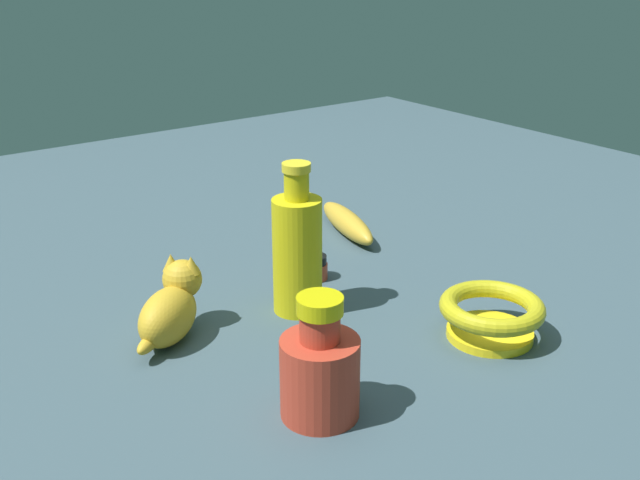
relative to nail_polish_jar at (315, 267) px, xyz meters
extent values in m
plane|color=#384C56|center=(-0.04, -0.06, -0.02)|extent=(2.00, 2.00, 0.00)
cylinder|color=#BA3F25|center=(0.00, 0.00, -0.01)|extent=(0.04, 0.04, 0.02)
cylinder|color=#B38B2C|center=(0.00, 0.00, 0.00)|extent=(0.03, 0.03, 0.00)
cylinder|color=black|center=(0.00, 0.00, 0.01)|extent=(0.03, 0.03, 0.01)
cylinder|color=gold|center=(-0.07, -0.07, 0.06)|extent=(0.06, 0.06, 0.15)
cylinder|color=gold|center=(-0.07, -0.07, 0.15)|extent=(0.03, 0.03, 0.04)
cylinder|color=yellow|center=(-0.07, -0.07, 0.17)|extent=(0.04, 0.04, 0.01)
ellipsoid|color=gold|center=(-0.24, -0.04, 0.02)|extent=(0.11, 0.11, 0.07)
sphere|color=gold|center=(-0.21, -0.02, 0.05)|extent=(0.05, 0.05, 0.05)
cone|color=gold|center=(-0.22, 0.00, 0.07)|extent=(0.02, 0.02, 0.02)
cone|color=gold|center=(-0.20, -0.03, 0.07)|extent=(0.02, 0.02, 0.02)
ellipsoid|color=gold|center=(-0.28, -0.07, 0.00)|extent=(0.05, 0.04, 0.02)
cylinder|color=#B43624|center=(-0.19, -0.27, 0.02)|extent=(0.08, 0.08, 0.08)
cylinder|color=#B43624|center=(-0.19, -0.27, 0.08)|extent=(0.04, 0.04, 0.03)
cylinder|color=#C2B70A|center=(-0.19, -0.27, 0.11)|extent=(0.05, 0.05, 0.02)
cylinder|color=yellow|center=(0.07, -0.26, -0.01)|extent=(0.10, 0.10, 0.01)
torus|color=#B2A819|center=(0.07, -0.26, 0.02)|extent=(0.13, 0.13, 0.02)
ellipsoid|color=gold|center=(0.14, 0.11, 0.00)|extent=(0.09, 0.19, 0.04)
camera|label=1|loc=(-0.57, -0.78, 0.43)|focal=42.41mm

